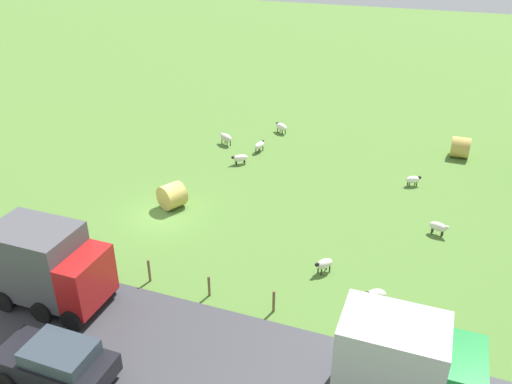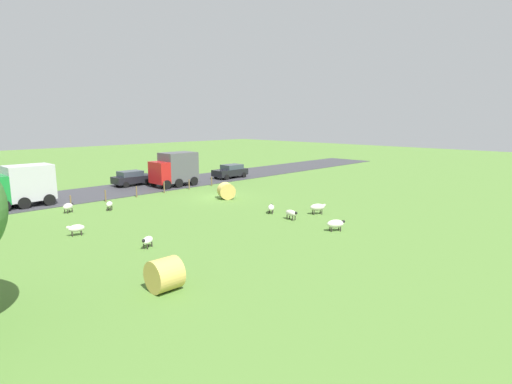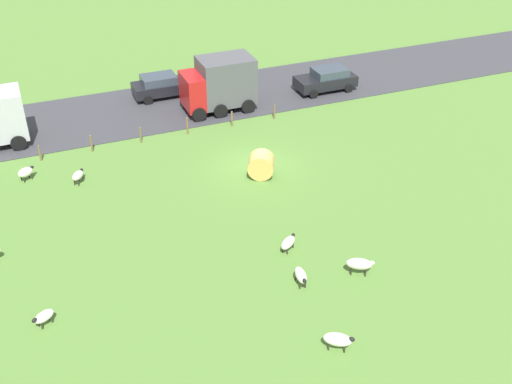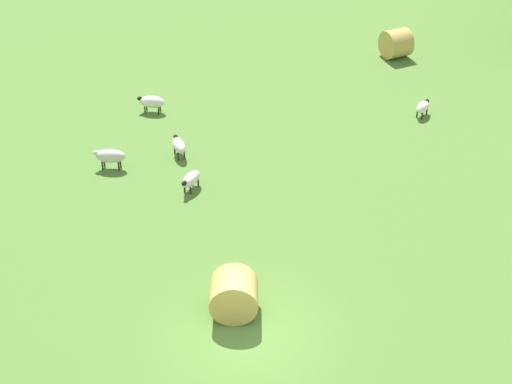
% 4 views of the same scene
% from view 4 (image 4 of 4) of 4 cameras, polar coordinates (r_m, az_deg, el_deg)
% --- Properties ---
extents(ground_plane, '(160.00, 160.00, 0.00)m').
position_cam_4_polar(ground_plane, '(23.57, -0.68, -10.53)').
color(ground_plane, '#517A33').
extents(sheep_1, '(1.24, 0.61, 0.74)m').
position_cam_4_polar(sheep_1, '(31.63, -5.71, 3.46)').
color(sheep_1, silver).
rests_on(sheep_1, ground_plane).
extents(sheep_2, '(0.83, 1.03, 0.67)m').
position_cam_4_polar(sheep_2, '(35.27, 12.22, 6.16)').
color(sheep_2, white).
rests_on(sheep_2, ground_plane).
extents(sheep_3, '(1.10, 1.25, 0.77)m').
position_cam_4_polar(sheep_3, '(35.10, -7.71, 6.61)').
color(sheep_3, silver).
rests_on(sheep_3, ground_plane).
extents(sheep_4, '(1.08, 1.30, 0.84)m').
position_cam_4_polar(sheep_4, '(31.17, -10.72, 2.63)').
color(sheep_4, beige).
rests_on(sheep_4, ground_plane).
extents(sheep_7, '(1.03, 1.14, 0.70)m').
position_cam_4_polar(sheep_7, '(29.52, -4.83, 0.95)').
color(sheep_7, silver).
rests_on(sheep_7, ground_plane).
extents(hay_bale_0, '(1.47, 1.27, 1.45)m').
position_cam_4_polar(hay_bale_0, '(40.72, 10.30, 10.73)').
color(hay_bale_0, tan).
rests_on(hay_bale_0, ground_plane).
extents(hay_bale_1, '(1.77, 1.88, 1.48)m').
position_cam_4_polar(hay_bale_1, '(23.79, -1.64, -7.58)').
color(hay_bale_1, tan).
rests_on(hay_bale_1, ground_plane).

